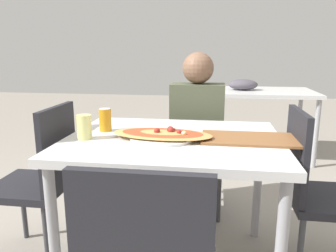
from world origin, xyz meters
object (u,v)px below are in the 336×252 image
object	(u,v)px
pizza_main	(162,135)
drink_glass	(84,127)
chair_far_seated	(197,143)
chair_side_right	(317,187)
dining_table	(173,152)
person_seated	(197,121)
soda_can	(105,120)
chair_side_left	(41,176)

from	to	relation	value
pizza_main	drink_glass	world-z (taller)	drink_glass
chair_far_seated	chair_side_right	size ratio (longest dim) A/B	1.00
pizza_main	drink_glass	distance (m)	0.39
pizza_main	dining_table	bearing A→B (deg)	35.72
person_seated	pizza_main	size ratio (longest dim) A/B	2.23
person_seated	drink_glass	distance (m)	0.92
drink_glass	dining_table	bearing A→B (deg)	12.81
soda_can	drink_glass	xyz separation A→B (m)	(-0.05, -0.18, -0.00)
dining_table	chair_side_left	size ratio (longest dim) A/B	1.22
dining_table	person_seated	xyz separation A→B (m)	(0.08, 0.65, 0.02)
person_seated	soda_can	size ratio (longest dim) A/B	9.37
dining_table	soda_can	xyz separation A→B (m)	(-0.39, 0.08, 0.14)
soda_can	chair_far_seated	bearing A→B (deg)	55.57
pizza_main	soda_can	distance (m)	0.36
person_seated	chair_far_seated	bearing A→B (deg)	-90.00
chair_side_left	person_seated	xyz separation A→B (m)	(0.82, 0.68, 0.19)
soda_can	pizza_main	bearing A→B (deg)	-18.83
chair_side_left	chair_far_seated	bearing A→B (deg)	-45.98
chair_side_left	person_seated	world-z (taller)	person_seated
chair_side_left	pizza_main	world-z (taller)	chair_side_left
person_seated	soda_can	xyz separation A→B (m)	(-0.47, -0.57, 0.12)
drink_glass	chair_far_seated	bearing A→B (deg)	59.00
chair_far_seated	pizza_main	bearing A→B (deg)	80.44
person_seated	pizza_main	xyz separation A→B (m)	(-0.14, -0.69, 0.08)
chair_side_left	pizza_main	size ratio (longest dim) A/B	1.71
soda_can	dining_table	bearing A→B (deg)	-11.48
dining_table	pizza_main	distance (m)	0.12
dining_table	person_seated	size ratio (longest dim) A/B	0.93
pizza_main	soda_can	size ratio (longest dim) A/B	4.20
drink_glass	soda_can	bearing A→B (deg)	74.74
person_seated	chair_side_left	bearing A→B (deg)	39.56
dining_table	drink_glass	xyz separation A→B (m)	(-0.43, -0.10, 0.14)
person_seated	soda_can	bearing A→B (deg)	50.54
dining_table	chair_side_left	bearing A→B (deg)	-178.03
chair_side_left	drink_glass	world-z (taller)	chair_side_left
chair_far_seated	dining_table	bearing A→B (deg)	83.68
chair_side_left	person_seated	size ratio (longest dim) A/B	0.77
dining_table	chair_far_seated	bearing A→B (deg)	83.68
soda_can	chair_side_right	bearing A→B (deg)	-2.22
chair_far_seated	chair_side_right	xyz separation A→B (m)	(0.65, -0.73, 0.00)
chair_side_right	chair_far_seated	bearing A→B (deg)	-138.40
dining_table	pizza_main	xyz separation A→B (m)	(-0.05, -0.04, 0.10)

